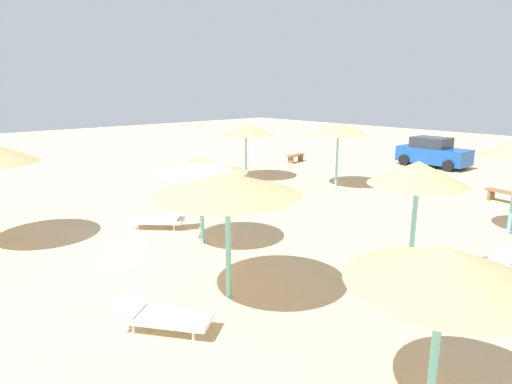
{
  "coord_description": "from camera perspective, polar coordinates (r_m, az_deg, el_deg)",
  "views": [
    {
      "loc": [
        10.37,
        -6.35,
        4.55
      ],
      "look_at": [
        0.0,
        3.0,
        1.2
      ],
      "focal_mm": 30.61,
      "sensor_mm": 36.0,
      "label": 1
    }
  ],
  "objects": [
    {
      "name": "ground_plane",
      "position": [
        12.98,
        -9.96,
        -7.24
      ],
      "size": [
        80.0,
        80.0,
        0.0
      ],
      "primitive_type": "plane",
      "color": "#D1B284"
    },
    {
      "name": "parasol_0",
      "position": [
        10.71,
        20.43,
        2.27
      ],
      "size": [
        2.28,
        2.28,
        2.91
      ],
      "color": "#6BC6BC",
      "rests_on": "ground"
    },
    {
      "name": "parasol_1",
      "position": [
        22.15,
        -1.34,
        8.22
      ],
      "size": [
        3.05,
        3.05,
        2.8
      ],
      "color": "#6BC6BC",
      "rests_on": "ground"
    },
    {
      "name": "parasol_2",
      "position": [
        9.17,
        -3.78,
        1.01
      ],
      "size": [
        3.18,
        3.18,
        2.82
      ],
      "color": "#6BC6BC",
      "rests_on": "ground"
    },
    {
      "name": "parasol_3",
      "position": [
        12.62,
        -7.28,
        3.55
      ],
      "size": [
        2.72,
        2.72,
        2.64
      ],
      "color": "#6BC6BC",
      "rests_on": "ground"
    },
    {
      "name": "parasol_4",
      "position": [
        20.63,
        10.71,
        8.12
      ],
      "size": [
        2.9,
        2.9,
        2.98
      ],
      "color": "#6BC6BC",
      "rests_on": "ground"
    },
    {
      "name": "parasol_6",
      "position": [
        6.23,
        23.39,
        -8.82
      ],
      "size": [
        2.6,
        2.6,
        2.56
      ],
      "color": "#6BC6BC",
      "rests_on": "ground"
    },
    {
      "name": "lounger_0",
      "position": [
        12.3,
        27.36,
        -8.25
      ],
      "size": [
        1.56,
        1.95,
        0.67
      ],
      "color": "white",
      "rests_on": "ground"
    },
    {
      "name": "lounger_1",
      "position": [
        21.41,
        -6.72,
        2.02
      ],
      "size": [
        1.9,
        1.56,
        0.79
      ],
      "color": "white",
      "rests_on": "ground"
    },
    {
      "name": "lounger_2",
      "position": [
        8.86,
        -12.41,
        -15.46
      ],
      "size": [
        1.92,
        1.64,
        0.64
      ],
      "color": "white",
      "rests_on": "ground"
    },
    {
      "name": "lounger_3",
      "position": [
        14.75,
        -12.25,
        -3.46
      ],
      "size": [
        1.76,
        1.75,
        0.81
      ],
      "color": "white",
      "rests_on": "ground"
    },
    {
      "name": "bench_0",
      "position": [
        20.26,
        29.72,
        -0.29
      ],
      "size": [
        1.55,
        0.68,
        0.49
      ],
      "color": "brown",
      "rests_on": "ground"
    },
    {
      "name": "bench_1",
      "position": [
        27.38,
        5.21,
        4.61
      ],
      "size": [
        0.63,
        1.54,
        0.49
      ],
      "color": "brown",
      "rests_on": "ground"
    },
    {
      "name": "parked_car",
      "position": [
        27.76,
        22.11,
        4.79
      ],
      "size": [
        4.03,
        2.04,
        1.72
      ],
      "color": "#194C9E",
      "rests_on": "ground"
    }
  ]
}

